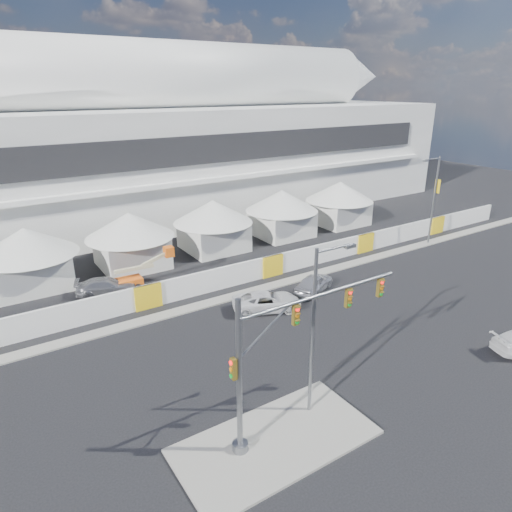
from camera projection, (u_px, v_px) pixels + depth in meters
ground at (327, 373)px, 28.10m from camera, size 160.00×160.00×0.00m
median_island at (275, 441)px, 22.65m from camera, size 10.00×5.00×0.15m
far_curb at (391, 253)px, 48.10m from camera, size 80.00×1.20×0.12m
stadium at (175, 142)px, 61.79m from camera, size 80.00×24.80×21.98m
tent_row at (174, 228)px, 46.07m from camera, size 53.40×8.40×5.40m
hoarding_fence at (272, 266)px, 42.19m from camera, size 70.00×0.25×2.00m
scaffold_tower at (392, 152)px, 77.74m from camera, size 4.40×4.40×12.00m
sedan_silver at (314, 283)px, 39.02m from camera, size 3.53×4.92×1.56m
pickup_curb at (267, 301)px, 35.79m from camera, size 4.40×5.96×1.50m
lot_car_c at (106, 286)px, 38.55m from camera, size 3.41×5.34×1.44m
traffic_mast at (275, 359)px, 21.47m from camera, size 9.98×0.78×8.07m
streetlight_median at (317, 321)px, 23.04m from camera, size 2.57×0.26×9.28m
streetlight_curb at (433, 194)px, 49.11m from camera, size 2.87×0.65×9.71m
boom_lift at (130, 279)px, 39.56m from camera, size 6.33×1.57×3.21m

